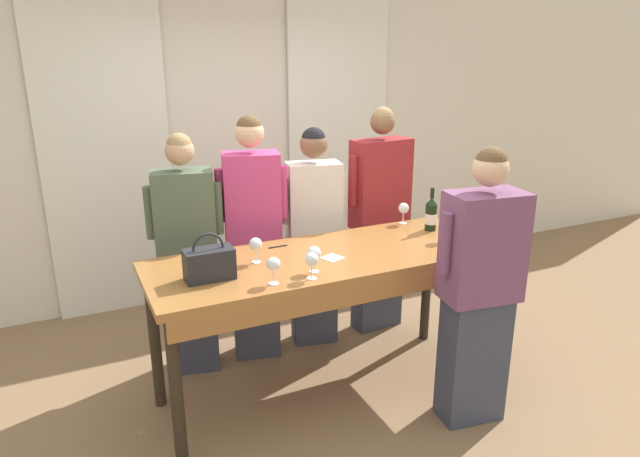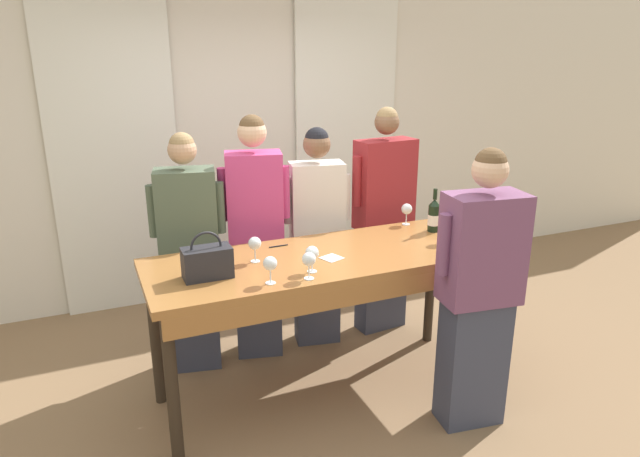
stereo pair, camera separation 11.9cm
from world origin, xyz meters
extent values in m
plane|color=#846647|center=(0.00, 0.00, 0.00)|extent=(18.00, 18.00, 0.00)
cube|color=silver|center=(0.00, 1.98, 1.40)|extent=(12.00, 0.06, 2.80)
cube|color=white|center=(-1.06, 1.92, 1.34)|extent=(1.02, 0.03, 2.69)
cube|color=white|center=(1.06, 1.92, 1.34)|extent=(1.02, 0.03, 2.69)
cube|color=#9E6633|center=(0.00, 0.00, 0.96)|extent=(2.21, 0.80, 0.05)
cube|color=#9E6633|center=(0.00, -0.39, 0.87)|extent=(2.12, 0.03, 0.12)
cylinder|color=#2D2319|center=(-1.03, -0.33, 0.47)|extent=(0.07, 0.07, 0.93)
cylinder|color=#2D2319|center=(1.03, -0.33, 0.47)|extent=(0.07, 0.07, 0.93)
cylinder|color=#2D2319|center=(-1.03, 0.33, 0.47)|extent=(0.07, 0.07, 0.93)
cylinder|color=#2D2319|center=(1.03, 0.33, 0.47)|extent=(0.07, 0.07, 0.93)
cylinder|color=black|center=(0.89, 0.14, 1.08)|extent=(0.08, 0.08, 0.19)
cone|color=black|center=(0.89, 0.14, 1.19)|extent=(0.08, 0.08, 0.04)
cylinder|color=black|center=(0.89, 0.14, 1.25)|extent=(0.03, 0.03, 0.07)
cylinder|color=white|center=(0.89, 0.14, 1.07)|extent=(0.08, 0.08, 0.07)
cube|color=#232328|center=(-0.75, -0.07, 1.07)|extent=(0.27, 0.14, 0.18)
torus|color=#232328|center=(-0.75, -0.07, 1.17)|extent=(0.18, 0.01, 0.18)
cylinder|color=white|center=(0.80, 0.35, 0.99)|extent=(0.06, 0.06, 0.00)
cylinder|color=white|center=(0.80, 0.35, 1.03)|extent=(0.01, 0.01, 0.08)
sphere|color=white|center=(0.80, 0.35, 1.10)|extent=(0.08, 0.08, 0.08)
cylinder|color=white|center=(0.82, -0.10, 0.99)|extent=(0.06, 0.06, 0.00)
cylinder|color=white|center=(0.82, -0.10, 1.03)|extent=(0.01, 0.01, 0.08)
sphere|color=white|center=(0.82, -0.10, 1.10)|extent=(0.08, 0.08, 0.08)
cylinder|color=white|center=(-0.43, 0.06, 0.99)|extent=(0.06, 0.06, 0.00)
cylinder|color=white|center=(-0.43, 0.06, 1.03)|extent=(0.01, 0.01, 0.08)
sphere|color=white|center=(-0.43, 0.06, 1.10)|extent=(0.08, 0.08, 0.08)
cylinder|color=white|center=(-0.18, -0.22, 0.99)|extent=(0.06, 0.06, 0.00)
cylinder|color=white|center=(-0.18, -0.22, 1.03)|extent=(0.01, 0.01, 0.08)
sphere|color=white|center=(-0.18, -0.22, 1.10)|extent=(0.08, 0.08, 0.08)
cylinder|color=white|center=(-0.45, -0.28, 0.99)|extent=(0.06, 0.06, 0.00)
cylinder|color=white|center=(-0.45, -0.28, 1.03)|extent=(0.01, 0.01, 0.08)
sphere|color=white|center=(-0.45, -0.28, 1.10)|extent=(0.08, 0.08, 0.08)
sphere|color=maroon|center=(-0.45, -0.28, 1.09)|extent=(0.05, 0.05, 0.05)
cylinder|color=white|center=(-0.23, -0.31, 0.99)|extent=(0.06, 0.06, 0.00)
cylinder|color=white|center=(-0.23, -0.31, 1.03)|extent=(0.01, 0.01, 0.08)
sphere|color=white|center=(-0.23, -0.31, 1.10)|extent=(0.08, 0.08, 0.08)
cylinder|color=white|center=(1.02, -0.34, 0.99)|extent=(0.06, 0.06, 0.00)
cylinder|color=white|center=(1.02, -0.34, 1.03)|extent=(0.01, 0.01, 0.08)
sphere|color=white|center=(1.02, -0.34, 1.10)|extent=(0.08, 0.08, 0.08)
sphere|color=maroon|center=(1.02, -0.34, 1.09)|extent=(0.05, 0.05, 0.05)
cube|color=white|center=(0.01, -0.07, 0.99)|extent=(0.15, 0.15, 0.00)
cylinder|color=black|center=(-0.22, 0.26, 0.99)|extent=(0.13, 0.01, 0.01)
cube|color=#383D51|center=(-0.72, 0.68, 0.41)|extent=(0.37, 0.27, 0.81)
cube|color=#4C5B47|center=(-0.72, 0.68, 1.13)|extent=(0.44, 0.32, 0.64)
sphere|color=tan|center=(-0.72, 0.68, 1.58)|extent=(0.19, 0.19, 0.19)
sphere|color=#93754C|center=(-0.72, 0.68, 1.61)|extent=(0.17, 0.17, 0.17)
cylinder|color=#4C5B47|center=(-0.50, 0.64, 1.18)|extent=(0.08, 0.08, 0.35)
cylinder|color=#4C5B47|center=(-0.93, 0.72, 1.18)|extent=(0.08, 0.08, 0.35)
cube|color=#383D51|center=(-0.24, 0.68, 0.43)|extent=(0.37, 0.28, 0.85)
cube|color=#C63D7A|center=(-0.24, 0.68, 1.19)|extent=(0.43, 0.33, 0.68)
sphere|color=#DBAD89|center=(-0.24, 0.68, 1.67)|extent=(0.20, 0.20, 0.20)
sphere|color=brown|center=(-0.24, 0.68, 1.70)|extent=(0.17, 0.17, 0.17)
cylinder|color=#C63D7A|center=(-0.03, 0.63, 1.24)|extent=(0.08, 0.08, 0.37)
cylinder|color=#C63D7A|center=(-0.45, 0.73, 1.24)|extent=(0.08, 0.08, 0.37)
cube|color=#383D51|center=(0.23, 0.68, 0.40)|extent=(0.36, 0.25, 0.79)
cube|color=silver|center=(0.23, 0.68, 1.11)|extent=(0.43, 0.29, 0.63)
sphere|color=brown|center=(0.23, 0.68, 1.56)|extent=(0.20, 0.20, 0.20)
sphere|color=black|center=(0.23, 0.68, 1.59)|extent=(0.17, 0.17, 0.17)
cylinder|color=silver|center=(0.44, 0.64, 1.16)|extent=(0.08, 0.08, 0.35)
cylinder|color=silver|center=(0.02, 0.72, 1.16)|extent=(0.08, 0.08, 0.35)
cube|color=#383D51|center=(0.80, 0.68, 0.43)|extent=(0.40, 0.21, 0.87)
cube|color=maroon|center=(0.80, 0.68, 1.21)|extent=(0.48, 0.25, 0.69)
sphere|color=brown|center=(0.80, 0.68, 1.68)|extent=(0.19, 0.19, 0.19)
sphere|color=#93754C|center=(0.80, 0.68, 1.71)|extent=(0.16, 0.16, 0.16)
cylinder|color=maroon|center=(1.05, 0.70, 1.26)|extent=(0.08, 0.08, 0.38)
cylinder|color=maroon|center=(0.55, 0.66, 1.26)|extent=(0.08, 0.08, 0.38)
cube|color=#383D51|center=(0.70, -0.62, 0.41)|extent=(0.40, 0.27, 0.81)
cube|color=#704266|center=(0.70, -0.62, 1.13)|extent=(0.48, 0.32, 0.64)
sphere|color=#DBAD89|center=(0.70, -0.62, 1.59)|extent=(0.20, 0.20, 0.20)
sphere|color=brown|center=(0.70, -0.62, 1.62)|extent=(0.18, 0.18, 0.18)
cylinder|color=#704266|center=(0.46, -0.59, 1.18)|extent=(0.08, 0.08, 0.35)
cylinder|color=#704266|center=(0.94, -0.65, 1.18)|extent=(0.08, 0.08, 0.35)
camera|label=1|loc=(-1.45, -2.99, 2.24)|focal=32.00mm
camera|label=2|loc=(-1.34, -3.04, 2.24)|focal=32.00mm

